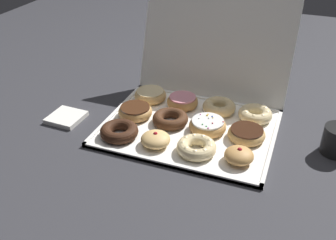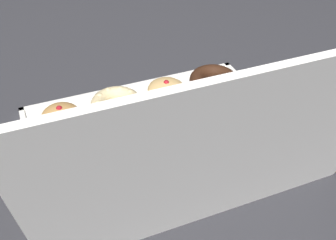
{
  "view_description": "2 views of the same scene",
  "coord_description": "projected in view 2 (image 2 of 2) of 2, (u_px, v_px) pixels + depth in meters",
  "views": [
    {
      "loc": [
        0.32,
        -1.03,
        0.7
      ],
      "look_at": [
        -0.06,
        -0.04,
        0.05
      ],
      "focal_mm": 41.43,
      "sensor_mm": 36.0,
      "label": 1
    },
    {
      "loc": [
        0.22,
        0.6,
        0.58
      ],
      "look_at": [
        -0.02,
        -0.01,
        0.04
      ],
      "focal_mm": 42.26,
      "sensor_mm": 36.0,
      "label": 2
    }
  ],
  "objects": [
    {
      "name": "pink_frosted_donut_9",
      "position": [
        216.0,
        159.0,
        0.77
      ],
      "size": [
        0.11,
        0.11,
        0.04
      ],
      "color": "tan",
      "rests_on": "donut_box"
    },
    {
      "name": "jelly_filled_donut_1",
      "position": [
        166.0,
        89.0,
        0.95
      ],
      "size": [
        0.09,
        0.09,
        0.05
      ],
      "color": "#E5B770",
      "rests_on": "donut_box"
    },
    {
      "name": "cruller_donut_10",
      "position": [
        154.0,
        182.0,
        0.73
      ],
      "size": [
        0.12,
        0.12,
        0.04
      ],
      "color": "#EACC8C",
      "rests_on": "donut_box"
    },
    {
      "name": "sprinkle_donut_6",
      "position": [
        133.0,
        136.0,
        0.82
      ],
      "size": [
        0.12,
        0.12,
        0.04
      ],
      "color": "tan",
      "rests_on": "donut_box"
    },
    {
      "name": "glazed_ring_donut_8",
      "position": [
        273.0,
        145.0,
        0.8
      ],
      "size": [
        0.12,
        0.12,
        0.04
      ],
      "color": "#E5B770",
      "rests_on": "donut_box"
    },
    {
      "name": "cruller_donut_11",
      "position": [
        85.0,
        200.0,
        0.69
      ],
      "size": [
        0.11,
        0.11,
        0.04
      ],
      "color": "beige",
      "rests_on": "donut_box"
    },
    {
      "name": "chocolate_frosted_donut_7",
      "position": [
        73.0,
        154.0,
        0.78
      ],
      "size": [
        0.12,
        0.12,
        0.04
      ],
      "color": "tan",
      "rests_on": "donut_box"
    },
    {
      "name": "napkin_stack",
      "position": [
        297.0,
        77.0,
        1.04
      ],
      "size": [
        0.11,
        0.11,
        0.02
      ],
      "primitive_type": "cube",
      "rotation": [
        0.0,
        0.0,
        -0.04
      ],
      "color": "white",
      "rests_on": "ground"
    },
    {
      "name": "jelly_filled_donut_3",
      "position": [
        61.0,
        116.0,
        0.87
      ],
      "size": [
        0.09,
        0.09,
        0.05
      ],
      "color": "tan",
      "rests_on": "donut_box"
    },
    {
      "name": "chocolate_frosted_donut_4",
      "position": [
        241.0,
        109.0,
        0.9
      ],
      "size": [
        0.12,
        0.12,
        0.04
      ],
      "color": "tan",
      "rests_on": "donut_box"
    },
    {
      "name": "chocolate_cake_ring_donut_5",
      "position": [
        190.0,
        123.0,
        0.86
      ],
      "size": [
        0.12,
        0.12,
        0.04
      ],
      "color": "#472816",
      "rests_on": "donut_box"
    },
    {
      "name": "cruller_donut_2",
      "position": [
        116.0,
        104.0,
        0.91
      ],
      "size": [
        0.12,
        0.12,
        0.04
      ],
      "color": "beige",
      "rests_on": "donut_box"
    },
    {
      "name": "box_lid_open",
      "position": [
        237.0,
        164.0,
        0.53
      ],
      "size": [
        0.56,
        0.15,
        0.4
      ],
      "primitive_type": "cube",
      "rotation": [
        1.23,
        0.0,
        0.0
      ],
      "color": "white",
      "rests_on": "ground"
    },
    {
      "name": "donut_box",
      "position": [
        162.0,
        138.0,
        0.86
      ],
      "size": [
        0.56,
        0.43,
        0.01
      ],
      "color": "white",
      "rests_on": "ground"
    },
    {
      "name": "ground_plane",
      "position": [
        162.0,
        140.0,
        0.86
      ],
      "size": [
        3.0,
        3.0,
        0.0
      ],
      "primitive_type": "plane",
      "color": "#333338"
    },
    {
      "name": "chocolate_cake_ring_donut_0",
      "position": [
        214.0,
        80.0,
        0.99
      ],
      "size": [
        0.12,
        0.12,
        0.04
      ],
      "color": "#381E11",
      "rests_on": "donut_box"
    }
  ]
}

